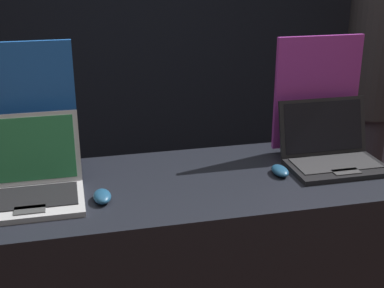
{
  "coord_description": "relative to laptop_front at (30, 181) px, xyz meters",
  "views": [
    {
      "loc": [
        -0.42,
        -1.5,
        1.82
      ],
      "look_at": [
        0.01,
        0.33,
        1.11
      ],
      "focal_mm": 50.0,
      "sensor_mm": 36.0,
      "label": 1
    }
  ],
  "objects": [
    {
      "name": "person_bystander",
      "position": [
        1.92,
        0.96,
        -0.1
      ],
      "size": [
        0.34,
        0.34,
        1.77
      ],
      "color": "#282833",
      "rests_on": "ground_plane"
    },
    {
      "name": "wall_back",
      "position": [
        0.58,
        1.92,
        0.37
      ],
      "size": [
        8.0,
        0.05,
        2.8
      ],
      "color": "black",
      "rests_on": "ground_plane"
    },
    {
      "name": "promo_stand_front",
      "position": [
        -0.0,
        0.24,
        0.19
      ],
      "size": [
        0.36,
        0.07,
        0.52
      ],
      "color": "black",
      "rests_on": "display_counter"
    },
    {
      "name": "laptop_back",
      "position": [
        1.19,
        0.03,
        -0.01
      ],
      "size": [
        0.39,
        0.31,
        0.25
      ],
      "color": "black",
      "rests_on": "display_counter"
    },
    {
      "name": "display_counter",
      "position": [
        0.58,
        0.01,
        -0.55
      ],
      "size": [
        1.65,
        0.65,
        0.96
      ],
      "color": "black",
      "rests_on": "ground_plane"
    },
    {
      "name": "laptop_front",
      "position": [
        0.0,
        0.0,
        0.0
      ],
      "size": [
        0.36,
        0.34,
        0.28
      ],
      "color": "#B7B7BC",
      "rests_on": "display_counter"
    },
    {
      "name": "promo_stand_back",
      "position": [
        1.19,
        0.21,
        0.18
      ],
      "size": [
        0.38,
        0.07,
        0.5
      ],
      "color": "black",
      "rests_on": "display_counter"
    },
    {
      "name": "mouse_front",
      "position": [
        0.24,
        -0.09,
        -0.05
      ],
      "size": [
        0.06,
        0.11,
        0.04
      ],
      "color": "navy",
      "rests_on": "display_counter"
    },
    {
      "name": "mouse_back",
      "position": [
        0.95,
        -0.02,
        -0.05
      ],
      "size": [
        0.06,
        0.11,
        0.03
      ],
      "color": "navy",
      "rests_on": "display_counter"
    }
  ]
}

